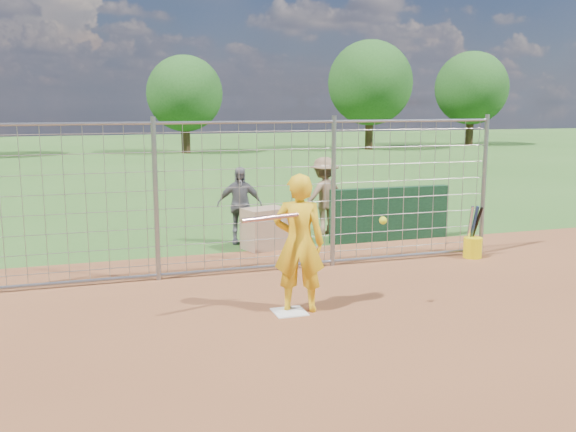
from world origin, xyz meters
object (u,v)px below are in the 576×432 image
object	(u,v)px
equipment_bin	(265,229)
bucket_with_bats	(473,245)
batter	(299,243)
bystander_b	(240,205)
bystander_c	(324,196)

from	to	relation	value
equipment_bin	bucket_with_bats	size ratio (longest dim) A/B	0.82
equipment_bin	bucket_with_bats	distance (m)	3.90
batter	equipment_bin	size ratio (longest dim) A/B	2.36
batter	bucket_with_bats	size ratio (longest dim) A/B	1.95
batter	equipment_bin	world-z (taller)	batter
batter	bystander_b	xyz separation A→B (m)	(0.23, 4.40, -0.17)
batter	bystander_c	xyz separation A→B (m)	(2.19, 4.76, -0.11)
equipment_bin	bucket_with_bats	xyz separation A→B (m)	(3.42, -1.87, -0.15)
equipment_bin	bystander_b	bearing A→B (deg)	102.73
bystander_b	bucket_with_bats	bearing A→B (deg)	-22.11
bystander_b	equipment_bin	world-z (taller)	bystander_b
batter	equipment_bin	xyz separation A→B (m)	(0.59, 3.77, -0.55)
batter	equipment_bin	distance (m)	3.85
bystander_b	batter	bearing A→B (deg)	-81.58
bystander_b	equipment_bin	size ratio (longest dim) A/B	1.95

